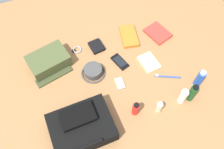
# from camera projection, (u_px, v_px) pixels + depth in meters

# --- Properties ---
(ground_plane) EXTENTS (2.64, 2.02, 0.02)m
(ground_plane) POSITION_uv_depth(u_px,v_px,m) (112.00, 78.00, 1.61)
(ground_plane) COLOR #986A3F
(ground_plane) RESTS_ON ground
(backpack) EXTENTS (0.36, 0.27, 0.13)m
(backpack) POSITION_uv_depth(u_px,v_px,m) (82.00, 127.00, 1.37)
(backpack) COLOR black
(backpack) RESTS_ON ground_plane
(toiletry_pouch) EXTENTS (0.30, 0.27, 0.10)m
(toiletry_pouch) POSITION_uv_depth(u_px,v_px,m) (49.00, 61.00, 1.61)
(toiletry_pouch) COLOR #47512D
(toiletry_pouch) RESTS_ON ground_plane
(bucket_hat) EXTENTS (0.16, 0.16, 0.06)m
(bucket_hat) POSITION_uv_depth(u_px,v_px,m) (93.00, 71.00, 1.59)
(bucket_hat) COLOR #444444
(bucket_hat) RESTS_ON ground_plane
(deodorant_spray) EXTENTS (0.05, 0.05, 0.15)m
(deodorant_spray) POSITION_uv_depth(u_px,v_px,m) (200.00, 78.00, 1.51)
(deodorant_spray) COLOR blue
(deodorant_spray) RESTS_ON ground_plane
(shampoo_bottle) EXTENTS (0.05, 0.05, 0.15)m
(shampoo_bottle) POSITION_uv_depth(u_px,v_px,m) (192.00, 93.00, 1.46)
(shampoo_bottle) COLOR #19471E
(shampoo_bottle) RESTS_ON ground_plane
(toothpaste_tube) EXTENTS (0.05, 0.05, 0.13)m
(toothpaste_tube) POSITION_uv_depth(u_px,v_px,m) (183.00, 96.00, 1.46)
(toothpaste_tube) COLOR white
(toothpaste_tube) RESTS_ON ground_plane
(lotion_bottle) EXTENTS (0.04, 0.04, 0.10)m
(lotion_bottle) POSITION_uv_depth(u_px,v_px,m) (159.00, 107.00, 1.44)
(lotion_bottle) COLOR beige
(lotion_bottle) RESTS_ON ground_plane
(sunscreen_spray) EXTENTS (0.04, 0.04, 0.12)m
(sunscreen_spray) POSITION_uv_depth(u_px,v_px,m) (136.00, 109.00, 1.42)
(sunscreen_spray) COLOR red
(sunscreen_spray) RESTS_ON ground_plane
(paperback_novel) EXTENTS (0.18, 0.21, 0.02)m
(paperback_novel) POSITION_uv_depth(u_px,v_px,m) (158.00, 33.00, 1.78)
(paperback_novel) COLOR red
(paperback_novel) RESTS_ON ground_plane
(travel_guidebook) EXTENTS (0.15, 0.22, 0.03)m
(travel_guidebook) POSITION_uv_depth(u_px,v_px,m) (129.00, 36.00, 1.77)
(travel_guidebook) COLOR orange
(travel_guidebook) RESTS_ON ground_plane
(cell_phone) EXTENTS (0.10, 0.15, 0.01)m
(cell_phone) POSITION_uv_depth(u_px,v_px,m) (120.00, 62.00, 1.66)
(cell_phone) COLOR black
(cell_phone) RESTS_ON ground_plane
(media_player) EXTENTS (0.06, 0.09, 0.01)m
(media_player) POSITION_uv_depth(u_px,v_px,m) (120.00, 83.00, 1.57)
(media_player) COLOR #B7B7BC
(media_player) RESTS_ON ground_plane
(wristwatch) EXTENTS (0.07, 0.06, 0.01)m
(wristwatch) POSITION_uv_depth(u_px,v_px,m) (77.00, 50.00, 1.71)
(wristwatch) COLOR #99999E
(wristwatch) RESTS_ON ground_plane
(toothbrush) EXTENTS (0.16, 0.09, 0.02)m
(toothbrush) POSITION_uv_depth(u_px,v_px,m) (166.00, 77.00, 1.59)
(toothbrush) COLOR blue
(toothbrush) RESTS_ON ground_plane
(wallet) EXTENTS (0.10, 0.12, 0.02)m
(wallet) POSITION_uv_depth(u_px,v_px,m) (97.00, 46.00, 1.72)
(wallet) COLOR black
(wallet) RESTS_ON ground_plane
(notepad) EXTENTS (0.12, 0.16, 0.02)m
(notepad) POSITION_uv_depth(u_px,v_px,m) (149.00, 62.00, 1.65)
(notepad) COLOR beige
(notepad) RESTS_ON ground_plane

